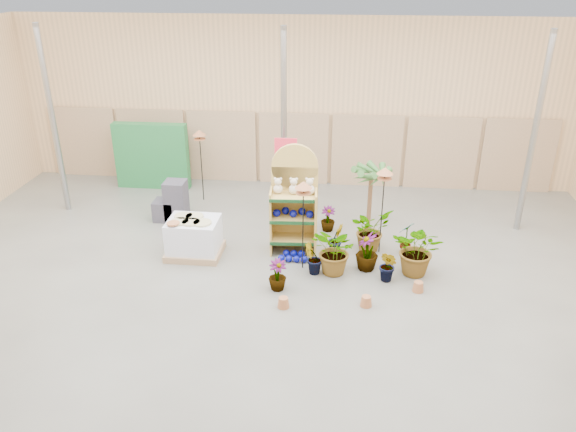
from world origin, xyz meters
name	(u,v)px	position (x,y,z in m)	size (l,w,h in m)	color
room	(269,169)	(0.00, 0.91, 2.21)	(15.20, 12.10, 4.70)	#595A54
display_shelf	(294,203)	(0.38, 2.00, 1.07)	(1.01, 0.67, 2.35)	#B29246
teddy_bears	(295,187)	(0.40, 1.89, 1.48)	(0.86, 0.22, 0.36)	beige
gazing_balls_shelf	(293,213)	(0.38, 1.86, 0.92)	(0.86, 0.29, 0.16)	#080D89
gazing_balls_floor	(293,256)	(0.41, 1.48, 0.07)	(0.63, 0.39, 0.15)	#080D89
pallet_stack	(194,237)	(-1.70, 1.50, 0.41)	(1.16, 0.97, 0.85)	#9A7B5C
charcoal_planters	(172,204)	(-2.66, 3.15, 0.42)	(0.80, 0.50, 1.00)	#2F2E37
trellis_stock	(152,156)	(-3.80, 5.20, 0.90)	(2.00, 0.30, 1.80)	#1F6D35
offer_sign	(286,165)	(0.10, 2.98, 1.57)	(0.50, 0.08, 2.20)	gray
bird_table_front	(303,188)	(0.63, 1.16, 1.77)	(0.34, 0.34, 1.90)	black
bird_table_right	(385,174)	(2.23, 2.02, 1.80)	(0.34, 0.34, 1.94)	black
bird_table_back	(199,135)	(-2.23, 4.44, 1.76)	(0.34, 0.34, 1.90)	black
palm	(372,172)	(2.02, 3.17, 1.40)	(0.70, 0.70, 1.65)	brown
potted_plant_1	(313,259)	(0.86, 0.94, 0.34)	(0.38, 0.30, 0.69)	#376A2E
potted_plant_2	(336,251)	(1.31, 1.00, 0.51)	(0.92, 0.79, 1.02)	#376A2E
potted_plant_3	(367,252)	(1.93, 1.24, 0.40)	(0.45, 0.45, 0.81)	#376A2E
potted_plant_4	(406,237)	(2.78, 2.01, 0.38)	(0.41, 0.27, 0.77)	#376A2E
potted_plant_5	(336,239)	(1.29, 1.89, 0.33)	(0.37, 0.29, 0.67)	#376A2E
potted_plant_6	(370,230)	(2.01, 2.12, 0.48)	(0.86, 0.74, 0.95)	#376A2E
potted_plant_7	(278,275)	(0.22, 0.30, 0.31)	(0.34, 0.34, 0.62)	#376A2E
potted_plant_9	(388,266)	(2.33, 0.80, 0.34)	(0.38, 0.30, 0.69)	#376A2E
potted_plant_10	(419,250)	(2.93, 1.16, 0.55)	(0.99, 0.86, 1.10)	#376A2E
potted_plant_11	(328,219)	(1.08, 2.95, 0.30)	(0.33, 0.33, 0.59)	#376A2E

